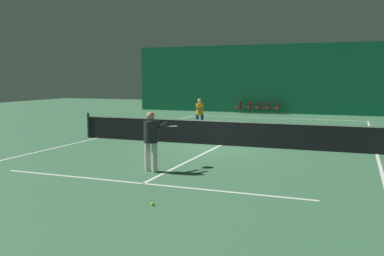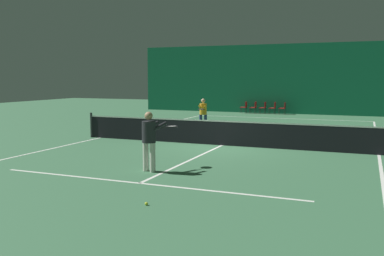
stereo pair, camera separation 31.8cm
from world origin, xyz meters
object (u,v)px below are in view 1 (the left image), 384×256
Objects in this scene: player_far at (200,112)px; courtside_chair_1 at (248,107)px; tennis_ball at (152,204)px; courtside_chair_2 at (258,107)px; courtside_chair_0 at (239,106)px; courtside_chair_4 at (277,107)px; player_near at (152,137)px; courtside_chair_3 at (268,107)px; tennis_net at (221,132)px.

player_far is 10.79m from courtside_chair_1.
courtside_chair_1 is 12.73× the size of tennis_ball.
courtside_chair_1 is 0.71m from courtside_chair_2.
courtside_chair_4 is at bearing 90.00° from courtside_chair_0.
tennis_ball is (3.56, -23.06, -0.45)m from courtside_chair_1.
player_near is 1.96× the size of courtside_chair_3.
courtside_chair_3 reaches higher than tennis_ball.
tennis_ball is at bearing 0.27° from player_far.
player_far is 1.84× the size of courtside_chair_2.
courtside_chair_3 is at bearing 90.00° from courtside_chair_0.
player_far is (-2.42, 4.32, 0.39)m from tennis_net.
courtside_chair_3 is (1.29, 10.79, -0.42)m from player_far.
tennis_net is 5.12m from player_near.
courtside_chair_0 is 0.71m from courtside_chair_1.
courtside_chair_0 is 1.00× the size of courtside_chair_2.
player_far reaches higher than courtside_chair_0.
courtside_chair_3 and courtside_chair_4 have the same top height.
courtside_chair_1 is at bearing 90.00° from courtside_chair_0.
tennis_net is 7.75× the size of player_far.
courtside_chair_2 is (-1.84, 15.11, -0.03)m from tennis_net.
courtside_chair_3 is 1.00× the size of courtside_chair_4.
courtside_chair_0 is 23.45m from tennis_ball.
courtside_chair_0 is (-2.85, 20.20, -0.47)m from player_near.
tennis_ball is (4.27, -23.06, -0.45)m from courtside_chair_0.
courtside_chair_2 is at bearing 161.54° from player_far.
courtside_chair_0 is 2.12m from courtside_chair_3.
courtside_chair_1 is 23.34m from tennis_ball.
courtside_chair_2 is (0.58, 10.79, -0.42)m from player_far.
courtside_chair_1 is at bearing 98.78° from tennis_ball.
courtside_chair_3 is at bearing 95.32° from tennis_ball.
courtside_chair_2 is at bearing -90.00° from courtside_chair_4.
courtside_chair_3 is at bearing -90.00° from courtside_chair_4.
courtside_chair_1 and courtside_chair_2 have the same top height.
player_far is at bearing -3.09° from courtside_chair_2.
courtside_chair_4 is at bearing 90.00° from courtside_chair_1.
courtside_chair_1 is 2.12m from courtside_chair_4.
player_far reaches higher than tennis_net.
courtside_chair_0 is (-0.83, 10.79, -0.42)m from player_far.
tennis_ball is (2.85, -23.06, -0.45)m from courtside_chair_2.
tennis_net is at bearing 10.65° from player_near.
tennis_net is at bearing 9.56° from courtside_chair_1.
player_far is at bearing 0.67° from courtside_chair_1.
courtside_chair_2 is 0.71m from courtside_chair_3.
player_far reaches higher than tennis_ball.
player_far is at bearing 119.25° from tennis_net.
courtside_chair_2 is at bearing 19.23° from player_near.
player_near is 20.32m from courtside_chair_1.
tennis_net reaches higher than courtside_chair_3.
player_near is 20.22m from courtside_chair_3.
courtside_chair_2 is at bearing 96.94° from tennis_net.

